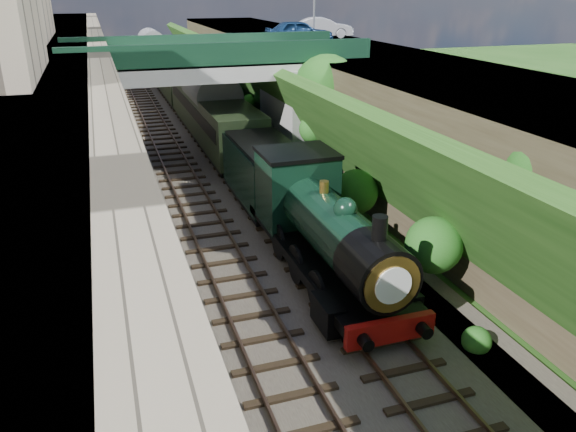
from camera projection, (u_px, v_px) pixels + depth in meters
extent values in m
cube|color=#473F38|center=(225.00, 186.00, 29.46)|extent=(10.00, 90.00, 0.20)
cube|color=#756B56|center=(108.00, 131.00, 26.56)|extent=(1.00, 90.00, 7.00)
cube|color=#262628|center=(28.00, 136.00, 25.54)|extent=(6.00, 90.00, 7.00)
cube|color=#262628|center=(391.00, 117.00, 31.10)|extent=(8.00, 90.00, 6.25)
cube|color=#1E4714|center=(315.00, 131.00, 29.94)|extent=(4.02, 90.00, 6.36)
sphere|color=#194C14|center=(538.00, 169.00, 16.38)|extent=(1.87, 1.87, 1.87)
sphere|color=#194C14|center=(434.00, 245.00, 18.78)|extent=(1.94, 1.94, 1.94)
sphere|color=#194C14|center=(415.00, 122.00, 22.44)|extent=(1.36, 1.36, 1.36)
sphere|color=#194C14|center=(356.00, 192.00, 24.06)|extent=(1.95, 1.95, 1.95)
sphere|color=#194C14|center=(359.00, 119.00, 26.31)|extent=(1.21, 1.21, 1.21)
sphere|color=#194C14|center=(314.00, 129.00, 29.86)|extent=(1.62, 1.62, 1.62)
sphere|color=#194C14|center=(321.00, 86.00, 31.32)|extent=(2.00, 2.00, 2.00)
sphere|color=#194C14|center=(266.00, 123.00, 36.13)|extent=(1.56, 1.56, 1.56)
sphere|color=#194C14|center=(265.00, 97.00, 38.13)|extent=(1.55, 1.55, 1.55)
sphere|color=#194C14|center=(250.00, 103.00, 40.37)|extent=(1.22, 1.22, 1.22)
sphere|color=#194C14|center=(244.00, 85.00, 43.16)|extent=(2.31, 2.31, 2.31)
sphere|color=#194C14|center=(238.00, 81.00, 44.94)|extent=(2.34, 2.34, 2.34)
sphere|color=#194C14|center=(217.00, 89.00, 49.26)|extent=(2.32, 2.32, 2.32)
sphere|color=#194C14|center=(219.00, 72.00, 50.87)|extent=(1.25, 1.25, 1.25)
sphere|color=#194C14|center=(216.00, 61.00, 53.40)|extent=(2.14, 2.14, 2.14)
sphere|color=#194C14|center=(207.00, 61.00, 56.57)|extent=(1.26, 1.26, 1.26)
sphere|color=#194C14|center=(195.00, 74.00, 58.82)|extent=(1.60, 1.60, 1.60)
cube|color=black|center=(187.00, 188.00, 28.83)|extent=(2.50, 90.00, 0.07)
cube|color=brown|center=(173.00, 188.00, 28.58)|extent=(0.08, 90.00, 0.14)
cube|color=brown|center=(201.00, 185.00, 29.00)|extent=(0.08, 90.00, 0.14)
cube|color=black|center=(247.00, 182.00, 29.76)|extent=(2.50, 90.00, 0.07)
cube|color=brown|center=(234.00, 181.00, 29.52)|extent=(0.08, 90.00, 0.14)
cube|color=brown|center=(260.00, 179.00, 29.94)|extent=(0.08, 90.00, 0.14)
cube|color=gray|center=(214.00, 67.00, 31.00)|extent=(16.00, 6.00, 0.90)
cube|color=#143823|center=(225.00, 55.00, 28.14)|extent=(16.00, 0.30, 1.20)
cube|color=#143823|center=(204.00, 45.00, 33.14)|extent=(16.00, 0.30, 1.20)
cube|color=gray|center=(107.00, 126.00, 30.32)|extent=(1.40, 6.40, 5.70)
cube|color=gray|center=(294.00, 113.00, 33.46)|extent=(2.40, 6.40, 5.70)
cylinder|color=black|center=(325.00, 137.00, 30.77)|extent=(0.30, 0.30, 4.40)
sphere|color=#194C14|center=(327.00, 89.00, 29.78)|extent=(3.60, 3.60, 3.60)
sphere|color=#194C14|center=(329.00, 97.00, 30.86)|extent=(2.40, 2.40, 2.40)
imported|color=navy|center=(299.00, 32.00, 37.27)|extent=(4.63, 2.03, 1.55)
imported|color=#ACABB0|center=(322.00, 28.00, 42.09)|extent=(4.71, 2.50, 1.47)
cube|color=black|center=(333.00, 278.00, 19.38)|extent=(2.40, 8.40, 0.60)
cube|color=black|center=(322.00, 251.00, 20.05)|extent=(2.70, 10.00, 0.35)
cube|color=maroon|center=(390.00, 330.00, 15.61)|extent=(2.70, 0.25, 0.70)
cylinder|color=black|center=(332.00, 226.00, 18.86)|extent=(1.90, 5.60, 1.90)
cylinder|color=black|center=(377.00, 270.00, 15.96)|extent=(1.96, 1.80, 1.96)
cylinder|color=white|center=(393.00, 286.00, 15.10)|extent=(1.10, 0.05, 1.10)
cylinder|color=black|center=(379.00, 231.00, 15.50)|extent=(0.44, 0.44, 0.90)
sphere|color=black|center=(345.00, 209.00, 17.60)|extent=(0.76, 0.76, 0.76)
cylinder|color=#A57F33|center=(324.00, 188.00, 19.14)|extent=(0.32, 0.32, 0.50)
cube|color=black|center=(297.00, 188.00, 21.96)|extent=(2.75, 2.40, 2.80)
cube|color=black|center=(297.00, 153.00, 21.41)|extent=(2.85, 2.50, 0.15)
cube|color=black|center=(328.00, 314.00, 16.60)|extent=(0.60, 1.40, 0.90)
cube|color=black|center=(403.00, 300.00, 17.33)|extent=(0.60, 1.40, 0.90)
cube|color=black|center=(266.00, 200.00, 26.60)|extent=(2.30, 6.00, 0.50)
cube|color=black|center=(266.00, 195.00, 26.50)|extent=(2.60, 6.00, 0.50)
cube|color=black|center=(265.00, 171.00, 26.05)|extent=(2.70, 6.00, 2.40)
cube|color=black|center=(265.00, 145.00, 25.58)|extent=(2.50, 5.60, 0.20)
cube|color=black|center=(213.00, 138.00, 37.68)|extent=(2.30, 17.00, 0.40)
cube|color=black|center=(213.00, 134.00, 37.58)|extent=(2.50, 17.00, 0.50)
cube|color=#23301B|center=(212.00, 112.00, 37.02)|extent=(2.80, 18.00, 2.70)
cube|color=slate|center=(211.00, 89.00, 36.45)|extent=(2.90, 18.00, 0.50)
cube|color=black|center=(174.00, 92.00, 54.18)|extent=(2.30, 17.00, 0.40)
cube|color=black|center=(174.00, 89.00, 54.09)|extent=(2.50, 17.00, 0.50)
cube|color=#23301B|center=(173.00, 74.00, 53.52)|extent=(2.80, 18.00, 2.70)
cube|color=slate|center=(172.00, 57.00, 52.95)|extent=(2.90, 18.00, 0.50)
cube|color=black|center=(154.00, 67.00, 70.69)|extent=(2.30, 17.00, 0.40)
cube|color=black|center=(154.00, 65.00, 70.59)|extent=(2.50, 17.00, 0.50)
cube|color=#23301B|center=(152.00, 53.00, 70.03)|extent=(2.80, 18.00, 2.70)
cube|color=slate|center=(151.00, 41.00, 69.46)|extent=(2.90, 18.00, 0.50)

